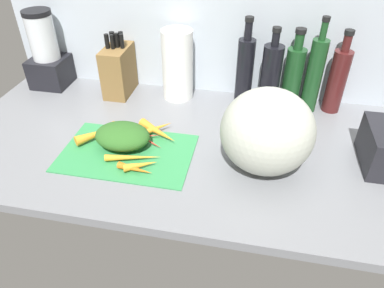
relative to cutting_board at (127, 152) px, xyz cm
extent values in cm
cube|color=slate|center=(21.72, 11.18, -1.90)|extent=(170.00, 80.00, 3.00)
cube|color=#ADB7C1|center=(21.72, 49.68, 29.60)|extent=(170.00, 3.00, 60.00)
cube|color=#338C4C|center=(0.00, 0.00, 0.00)|extent=(42.38, 27.76, 0.80)
cone|color=orange|center=(6.95, -7.24, 1.67)|extent=(10.45, 7.19, 2.55)
cone|color=red|center=(3.44, 6.83, 1.46)|extent=(15.97, 10.46, 2.11)
cone|color=orange|center=(7.51, 10.54, 2.08)|extent=(15.78, 11.64, 3.37)
cone|color=orange|center=(-4.15, 6.97, 2.00)|extent=(11.99, 11.40, 3.20)
cone|color=orange|center=(5.90, -9.16, 1.50)|extent=(11.53, 3.91, 2.21)
cone|color=orange|center=(3.41, -3.92, 1.50)|extent=(17.58, 6.01, 2.20)
cone|color=orange|center=(5.06, 11.13, 2.04)|extent=(13.85, 13.82, 3.28)
cone|color=orange|center=(-12.07, 5.45, 2.09)|extent=(13.42, 13.75, 3.39)
cone|color=red|center=(0.77, 6.50, 1.55)|extent=(17.04, 8.50, 2.31)
ellipsoid|color=#2D6023|center=(-2.18, 2.84, 4.23)|extent=(18.12, 13.94, 7.67)
ellipsoid|color=#B2B7A8|center=(43.35, 1.74, 12.73)|extent=(27.38, 25.20, 26.26)
cube|color=brown|center=(-16.54, 39.26, 9.30)|extent=(9.43, 16.76, 19.41)
cylinder|color=black|center=(-19.29, 38.20, 21.76)|extent=(1.78, 1.78, 5.50)
cylinder|color=black|center=(-18.19, 41.02, 21.76)|extent=(2.04, 2.04, 5.50)
cylinder|color=black|center=(-17.09, 38.04, 21.76)|extent=(1.50, 1.50, 5.50)
cylinder|color=black|center=(-15.99, 39.84, 21.76)|extent=(1.73, 1.73, 5.50)
cylinder|color=black|center=(-14.89, 41.75, 21.76)|extent=(1.84, 1.84, 5.50)
cylinder|color=black|center=(-13.79, 39.42, 21.76)|extent=(1.65, 1.65, 5.50)
cube|color=black|center=(-47.96, 40.43, 5.60)|extent=(14.59, 14.59, 11.99)
cylinder|color=silver|center=(-47.96, 40.43, 20.47)|extent=(10.94, 10.94, 17.75)
cylinder|color=black|center=(-47.96, 40.43, 30.24)|extent=(11.16, 11.16, 1.80)
cylinder|color=white|center=(7.60, 40.68, 13.32)|extent=(12.00, 12.00, 27.44)
cylinder|color=black|center=(33.65, 42.39, 12.13)|extent=(6.57, 6.57, 25.06)
cylinder|color=black|center=(33.65, 42.39, 28.00)|extent=(2.81, 2.81, 6.67)
cylinder|color=black|center=(33.65, 42.39, 32.13)|extent=(3.23, 3.23, 1.60)
cylinder|color=black|center=(43.44, 38.90, 11.98)|extent=(7.46, 7.46, 24.77)
cylinder|color=black|center=(43.44, 38.90, 26.90)|extent=(2.74, 2.74, 5.06)
cylinder|color=black|center=(43.44, 38.90, 30.23)|extent=(3.15, 3.15, 1.60)
cylinder|color=#19421E|center=(51.76, 42.33, 11.04)|extent=(7.10, 7.10, 22.88)
cylinder|color=#19421E|center=(51.76, 42.33, 25.44)|extent=(3.36, 3.36, 5.92)
cylinder|color=black|center=(51.76, 42.33, 29.20)|extent=(3.87, 3.87, 1.60)
cylinder|color=#19421E|center=(58.94, 40.26, 13.40)|extent=(5.94, 5.94, 27.61)
cylinder|color=#19421E|center=(58.94, 40.26, 30.39)|extent=(2.33, 2.33, 6.37)
cylinder|color=black|center=(58.94, 40.26, 34.37)|extent=(2.69, 2.69, 1.60)
cylinder|color=#471919|center=(67.60, 41.77, 11.39)|extent=(6.73, 6.73, 23.59)
cylinder|color=#471919|center=(67.60, 41.77, 26.16)|extent=(2.95, 2.95, 5.94)
cylinder|color=black|center=(67.60, 41.77, 29.93)|extent=(3.39, 3.39, 1.60)
camera|label=1|loc=(38.85, -86.76, 71.82)|focal=33.71mm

